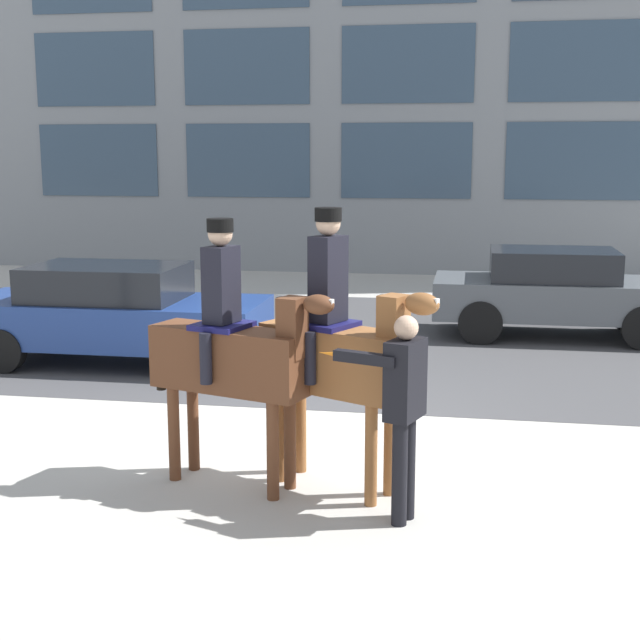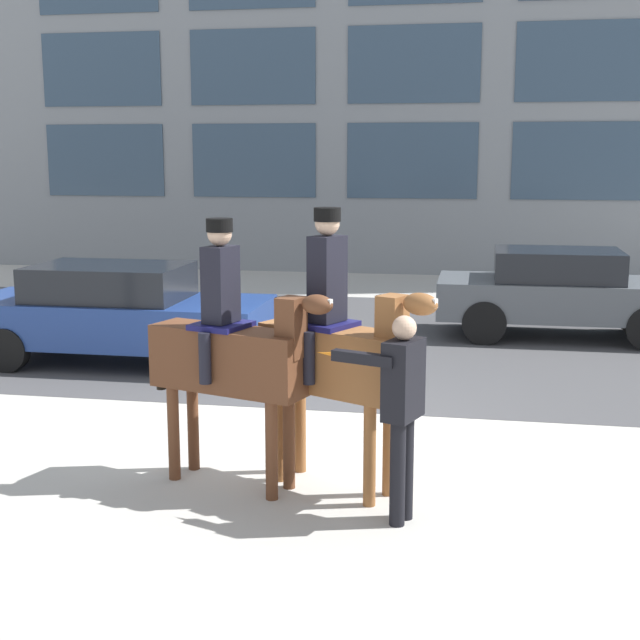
% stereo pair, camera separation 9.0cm
% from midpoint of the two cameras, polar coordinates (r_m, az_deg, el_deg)
% --- Properties ---
extents(ground_plane, '(80.00, 80.00, 0.00)m').
position_cam_midpoint_polar(ground_plane, '(10.22, -0.51, -6.63)').
color(ground_plane, '#B2AFA8').
extents(road_surface, '(22.94, 8.50, 0.01)m').
position_cam_midpoint_polar(road_surface, '(14.77, 2.77, -1.21)').
color(road_surface, '#444447').
rests_on(road_surface, ground_plane).
extents(mounted_horse_lead, '(1.83, 0.87, 2.47)m').
position_cam_midpoint_polar(mounted_horse_lead, '(8.11, -5.95, -2.05)').
color(mounted_horse_lead, '#59331E').
rests_on(mounted_horse_lead, ground_plane).
extents(mounted_horse_companion, '(1.70, 1.07, 2.57)m').
position_cam_midpoint_polar(mounted_horse_companion, '(7.96, 0.80, -1.96)').
color(mounted_horse_companion, brown).
rests_on(mounted_horse_companion, ground_plane).
extents(pedestrian_bystander, '(0.91, 0.45, 1.75)m').
position_cam_midpoint_polar(pedestrian_bystander, '(7.33, 4.97, -5.25)').
color(pedestrian_bystander, black).
rests_on(pedestrian_bystander, ground_plane).
extents(street_car_near_lane, '(4.34, 1.78, 1.45)m').
position_cam_midpoint_polar(street_car_near_lane, '(13.27, -13.29, 0.46)').
color(street_car_near_lane, navy).
rests_on(street_car_near_lane, ground_plane).
extents(street_car_far_lane, '(4.07, 1.77, 1.47)m').
position_cam_midpoint_polar(street_car_far_lane, '(15.28, 14.74, 1.81)').
color(street_car_far_lane, '#51565B').
rests_on(street_car_far_lane, ground_plane).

